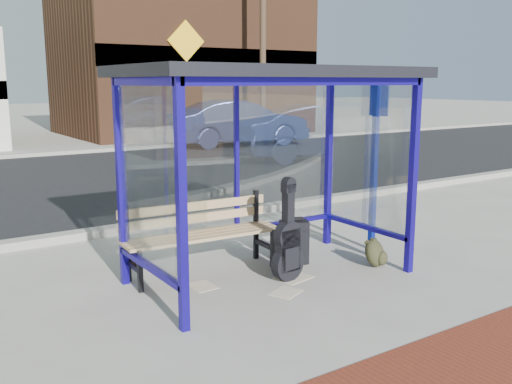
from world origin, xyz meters
TOP-DOWN VIEW (x-y plane):
  - ground at (0.00, 0.00)m, footprint 120.00×120.00m
  - brick_paver_strip at (0.00, -2.60)m, footprint 60.00×1.00m
  - curb_near at (0.00, 2.90)m, footprint 60.00×0.25m
  - street_asphalt at (0.00, 8.00)m, footprint 60.00×10.00m
  - curb_far at (0.00, 13.10)m, footprint 60.00×0.25m
  - far_sidewalk at (0.00, 15.00)m, footprint 60.00×4.00m
  - bus_shelter at (0.00, 0.07)m, footprint 3.30×1.80m
  - storefront_brown at (8.00, 18.49)m, footprint 10.00×7.08m
  - tree_right at (12.50, 22.00)m, footprint 3.60×3.60m
  - utility_pole_east at (9.00, 13.40)m, footprint 1.60×0.24m
  - bench at (-0.60, 0.62)m, footprint 1.93×0.57m
  - guitar_bag at (0.10, -0.19)m, footprint 0.43×0.17m
  - suitcase at (0.55, 0.27)m, footprint 0.40×0.34m
  - backpack at (1.30, -0.40)m, footprint 0.35×0.33m
  - sign_post at (1.81, 0.18)m, footprint 0.10×0.31m
  - newspaper_a at (-0.81, 0.18)m, footprint 0.27×0.34m
  - newspaper_b at (-0.15, -0.50)m, footprint 0.41×0.38m
  - newspaper_c at (0.20, -0.17)m, footprint 0.47×0.40m
  - parked_car at (7.17, 12.22)m, footprint 5.11×2.34m
  - fire_hydrant at (11.07, 13.81)m, footprint 0.34×0.22m

SIDE VIEW (x-z plane):
  - ground at x=0.00m, z-range 0.00..0.00m
  - street_asphalt at x=0.00m, z-range 0.00..0.00m
  - newspaper_a at x=-0.81m, z-range 0.00..0.01m
  - newspaper_b at x=-0.15m, z-range 0.00..0.01m
  - newspaper_c at x=0.20m, z-range 0.00..0.01m
  - far_sidewalk at x=0.00m, z-range 0.00..0.01m
  - brick_paver_strip at x=0.00m, z-range 0.00..0.01m
  - curb_near at x=0.00m, z-range 0.00..0.12m
  - curb_far at x=0.00m, z-range 0.00..0.12m
  - backpack at x=1.30m, z-range -0.01..0.35m
  - suitcase at x=0.55m, z-range -0.02..0.57m
  - fire_hydrant at x=11.07m, z-range 0.03..0.78m
  - guitar_bag at x=0.10m, z-range -0.15..0.98m
  - bench at x=-0.60m, z-range 0.06..0.96m
  - parked_car at x=7.17m, z-range 0.00..1.62m
  - sign_post at x=1.81m, z-range 0.15..2.61m
  - bus_shelter at x=0.00m, z-range 0.86..3.28m
  - storefront_brown at x=8.00m, z-range 0.00..6.40m
  - utility_pole_east at x=9.00m, z-range 0.11..8.11m
  - tree_right at x=12.50m, z-range 1.94..8.97m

